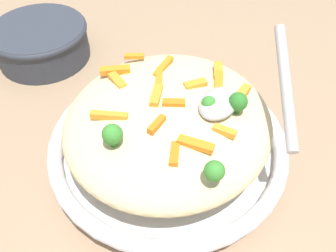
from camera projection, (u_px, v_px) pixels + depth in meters
name	position (u px, v px, depth m)	size (l,w,h in m)	color
ground_plane	(168.00, 157.00, 0.48)	(2.40, 2.40, 0.00)	#9E7F60
serving_bowl	(168.00, 146.00, 0.46)	(0.30, 0.30, 0.04)	silver
pasta_mound	(168.00, 121.00, 0.42)	(0.26, 0.25, 0.06)	beige
carrot_piece_0	(159.00, 79.00, 0.43)	(0.04, 0.01, 0.01)	orange
carrot_piece_1	(157.00, 124.00, 0.37)	(0.03, 0.01, 0.01)	orange
carrot_piece_2	(218.00, 71.00, 0.45)	(0.03, 0.01, 0.01)	orange
carrot_piece_3	(242.00, 94.00, 0.42)	(0.03, 0.01, 0.01)	orange
carrot_piece_4	(175.00, 154.00, 0.36)	(0.03, 0.01, 0.01)	orange
carrot_piece_5	(134.00, 56.00, 0.47)	(0.03, 0.01, 0.01)	orange
carrot_piece_6	(224.00, 131.00, 0.37)	(0.03, 0.01, 0.01)	orange
carrot_piece_7	(173.00, 103.00, 0.40)	(0.03, 0.01, 0.01)	orange
carrot_piece_8	(218.00, 83.00, 0.43)	(0.04, 0.01, 0.01)	orange
carrot_piece_9	(115.00, 70.00, 0.45)	(0.04, 0.01, 0.01)	orange
carrot_piece_10	(196.00, 144.00, 0.36)	(0.04, 0.01, 0.01)	orange
carrot_piece_11	(117.00, 80.00, 0.43)	(0.03, 0.01, 0.01)	orange
carrot_piece_12	(156.00, 96.00, 0.40)	(0.03, 0.01, 0.01)	orange
carrot_piece_13	(109.00, 116.00, 0.39)	(0.04, 0.01, 0.01)	orange
carrot_piece_14	(163.00, 67.00, 0.45)	(0.04, 0.01, 0.01)	orange
carrot_piece_15	(195.00, 85.00, 0.42)	(0.03, 0.01, 0.01)	orange
broccoli_floret_0	(112.00, 135.00, 0.36)	(0.02, 0.02, 0.03)	#377928
broccoli_floret_1	(209.00, 104.00, 0.39)	(0.02, 0.02, 0.02)	#377928
broccoli_floret_2	(214.00, 171.00, 0.33)	(0.02, 0.02, 0.02)	#377928
broccoli_floret_3	(238.00, 102.00, 0.39)	(0.02, 0.02, 0.03)	#296820
serving_spoon	(241.00, 97.00, 0.39)	(0.13, 0.12, 0.07)	#B7B7BC
companion_bowl	(41.00, 40.00, 0.60)	(0.16, 0.16, 0.06)	#333842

